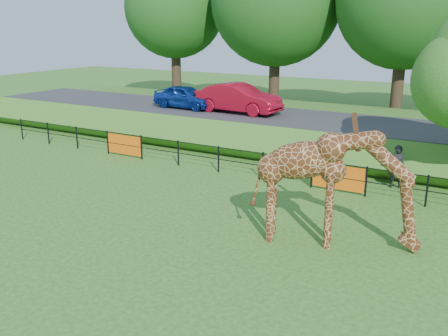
# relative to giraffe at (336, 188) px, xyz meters

# --- Properties ---
(ground) EXTENTS (90.00, 90.00, 0.00)m
(ground) POSITION_rel_giraffe_xyz_m (-4.26, -3.62, -1.63)
(ground) COLOR #285D17
(ground) RESTS_ON ground
(giraffe) EXTENTS (4.62, 2.00, 3.26)m
(giraffe) POSITION_rel_giraffe_xyz_m (0.00, 0.00, 0.00)
(giraffe) COLOR #4E2510
(giraffe) RESTS_ON ground
(perimeter_fence) EXTENTS (28.07, 0.10, 1.10)m
(perimeter_fence) POSITION_rel_giraffe_xyz_m (-4.26, 4.38, -1.08)
(perimeter_fence) COLOR black
(perimeter_fence) RESTS_ON ground
(embankment) EXTENTS (40.00, 9.00, 1.30)m
(embankment) POSITION_rel_giraffe_xyz_m (-4.26, 11.88, -0.98)
(embankment) COLOR #285D17
(embankment) RESTS_ON ground
(road) EXTENTS (40.00, 5.00, 0.12)m
(road) POSITION_rel_giraffe_xyz_m (-4.26, 10.38, -0.27)
(road) COLOR #29292B
(road) RESTS_ON embankment
(car_blue) EXTENTS (3.73, 1.68, 1.24)m
(car_blue) POSITION_rel_giraffe_xyz_m (-11.66, 9.91, 0.41)
(car_blue) COLOR #133AA2
(car_blue) RESTS_ON road
(car_red) EXTENTS (4.61, 1.81, 1.49)m
(car_red) POSITION_rel_giraffe_xyz_m (-8.48, 10.09, 0.54)
(car_red) COLOR #B60D24
(car_red) RESTS_ON road
(visitor) EXTENTS (0.69, 0.59, 1.62)m
(visitor) POSITION_rel_giraffe_xyz_m (0.40, 5.95, -0.82)
(visitor) COLOR black
(visitor) RESTS_ON ground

